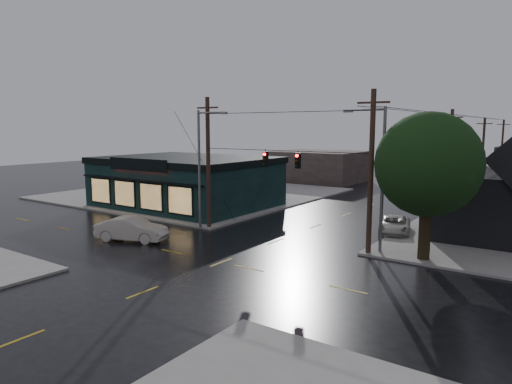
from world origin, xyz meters
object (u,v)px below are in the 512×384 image
Objects in this scene: sedan_cream at (132,229)px; suv_silver at (395,225)px; utility_pole_nw at (209,229)px; corner_tree at (428,165)px; utility_pole_ne at (368,255)px.

suv_silver is (14.42, 12.70, -0.18)m from sedan_cream.
sedan_cream is at bearing -107.67° from utility_pole_nw.
corner_tree is 1.73× the size of sedan_cream.
suv_silver is (-3.70, 6.10, -5.09)m from corner_tree.
suv_silver is at bearing -69.12° from sedan_cream.
corner_tree is 6.59m from utility_pole_ne.
utility_pole_ne is at bearing -100.57° from suv_silver.
sedan_cream is 1.08× the size of suv_silver.
corner_tree is at bearing 2.00° from utility_pole_nw.
corner_tree is 0.85× the size of utility_pole_nw.
corner_tree is 0.85× the size of utility_pole_ne.
suv_silver is (12.50, 6.66, 0.64)m from utility_pole_nw.
utility_pole_nw reaches higher than suv_silver.
sedan_cream is (-1.92, -6.04, 0.83)m from utility_pole_nw.
utility_pole_ne is 16.12m from sedan_cream.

